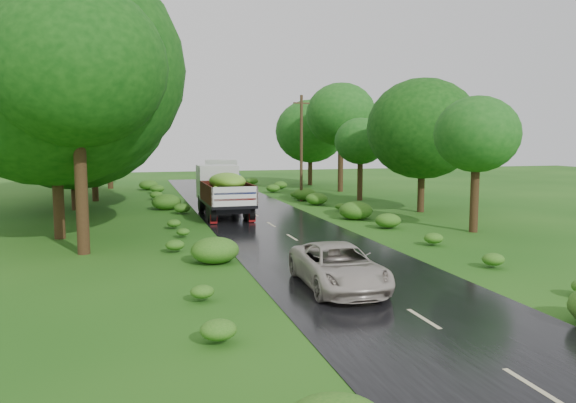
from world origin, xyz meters
name	(u,v)px	position (x,y,z in m)	size (l,w,h in m)	color
ground	(361,281)	(0.00, 0.00, 0.00)	(120.00, 120.00, 0.00)	#16470F
road	(313,250)	(0.00, 5.00, 0.01)	(6.50, 80.00, 0.02)	black
road_lines	(305,245)	(0.00, 6.00, 0.02)	(0.12, 69.60, 0.00)	#BFB78C
truck_near	(223,188)	(-1.89, 15.98, 1.62)	(2.49, 6.84, 2.87)	black
truck_far	(222,178)	(-0.71, 23.98, 1.63)	(3.34, 7.13, 2.89)	black
car	(338,266)	(-1.02, -0.63, 0.67)	(2.17, 4.71, 1.31)	#B3AA9F
utility_pole	(301,147)	(4.70, 21.96, 3.88)	(1.30, 0.43, 7.53)	#382616
trees_left	(80,99)	(-9.93, 20.96, 6.93)	(6.06, 33.22, 9.79)	black
trees_right	(362,129)	(9.67, 22.79, 5.20)	(4.45, 31.11, 8.00)	black
shrubs	(262,213)	(0.00, 14.00, 0.35)	(11.90, 44.00, 0.70)	#276217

